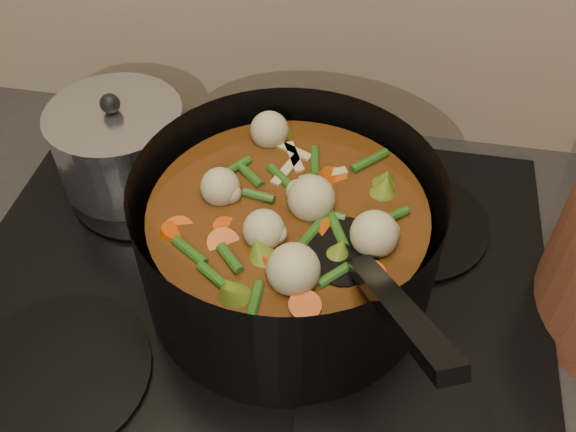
# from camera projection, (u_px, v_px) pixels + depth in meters

# --- Properties ---
(stovetop) EXTENTS (0.62, 0.54, 0.03)m
(stovetop) POSITION_uv_depth(u_px,v_px,m) (252.00, 297.00, 0.68)
(stovetop) COLOR black
(stovetop) RESTS_ON counter
(stockpot) EXTENTS (0.35, 0.39, 0.22)m
(stockpot) POSITION_uv_depth(u_px,v_px,m) (288.00, 240.00, 0.64)
(stockpot) COLOR black
(stockpot) RESTS_ON stovetop
(saucepan) EXTENTS (0.16, 0.16, 0.13)m
(saucepan) POSITION_uv_depth(u_px,v_px,m) (121.00, 147.00, 0.76)
(saucepan) COLOR silver
(saucepan) RESTS_ON stovetop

